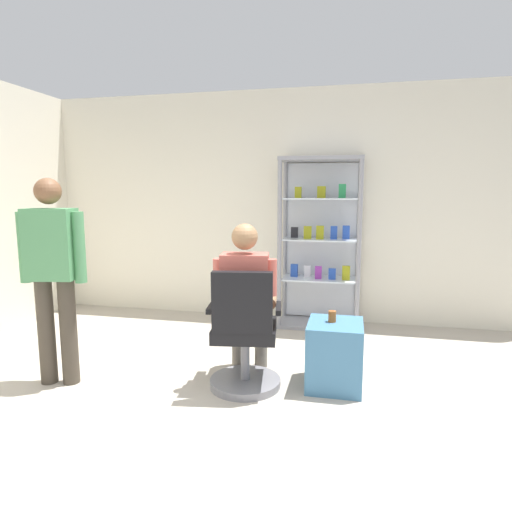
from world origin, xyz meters
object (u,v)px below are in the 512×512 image
object	(u,v)px
storage_crate	(335,355)
standing_customer	(53,269)
tea_glass	(332,316)
office_chair	(244,341)
display_cabinet_main	(320,242)
seated_shopkeeper	(246,295)

from	to	relation	value
storage_crate	standing_customer	bearing A→B (deg)	-169.24
tea_glass	standing_customer	bearing A→B (deg)	-168.64
storage_crate	tea_glass	bearing A→B (deg)	147.42
office_chair	storage_crate	size ratio (longest dim) A/B	1.85
office_chair	standing_customer	bearing A→B (deg)	-172.25
display_cabinet_main	office_chair	world-z (taller)	display_cabinet_main
office_chair	storage_crate	world-z (taller)	office_chair
seated_shopkeeper	tea_glass	bearing A→B (deg)	5.52
storage_crate	standing_customer	distance (m)	2.30
seated_shopkeeper	standing_customer	distance (m)	1.52
office_chair	tea_glass	xyz separation A→B (m)	(0.65, 0.23, 0.17)
seated_shopkeeper	storage_crate	distance (m)	0.84
display_cabinet_main	standing_customer	bearing A→B (deg)	-133.42
seated_shopkeeper	tea_glass	xyz separation A→B (m)	(0.67, 0.07, -0.15)
display_cabinet_main	office_chair	bearing A→B (deg)	-103.41
display_cabinet_main	standing_customer	world-z (taller)	display_cabinet_main
office_chair	tea_glass	distance (m)	0.71
seated_shopkeeper	standing_customer	world-z (taller)	standing_customer
display_cabinet_main	tea_glass	distance (m)	1.66
display_cabinet_main	tea_glass	bearing A→B (deg)	-82.29
seated_shopkeeper	tea_glass	distance (m)	0.69
display_cabinet_main	seated_shopkeeper	distance (m)	1.74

